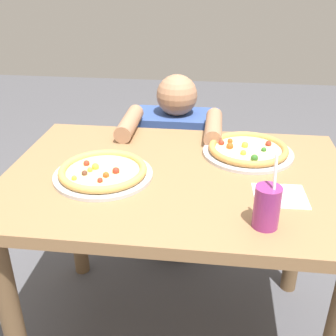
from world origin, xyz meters
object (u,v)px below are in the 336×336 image
object	(u,v)px
drink_cup_colored	(267,207)
pizza_near	(103,172)
pizza_far	(248,150)
diner_seated	(176,177)

from	to	relation	value
drink_cup_colored	pizza_near	bearing A→B (deg)	156.32
pizza_far	pizza_near	bearing A→B (deg)	-153.97
diner_seated	pizza_far	bearing A→B (deg)	-52.35
drink_cup_colored	diner_seated	world-z (taller)	drink_cup_colored
diner_seated	drink_cup_colored	bearing A→B (deg)	-68.94
drink_cup_colored	diner_seated	xyz separation A→B (m)	(-0.33, 0.86, -0.39)
pizza_near	drink_cup_colored	xyz separation A→B (m)	(0.51, -0.22, 0.04)
pizza_near	drink_cup_colored	size ratio (longest dim) A/B	1.56
pizza_far	diner_seated	world-z (taller)	diner_seated
pizza_far	drink_cup_colored	xyz separation A→B (m)	(0.02, -0.46, 0.04)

